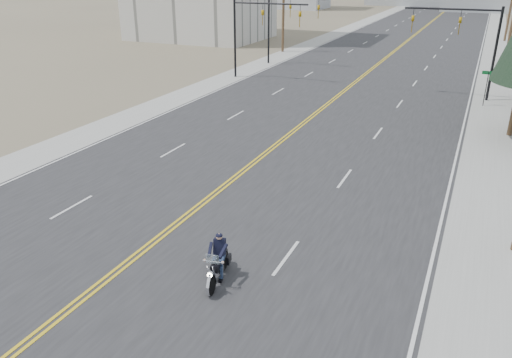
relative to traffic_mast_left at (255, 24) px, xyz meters
name	(u,v)px	position (x,y,z in m)	size (l,w,h in m)	color
ground_plane	(101,284)	(8.98, -32.00, -4.94)	(400.00, 400.00, 0.00)	#776D56
road	(413,36)	(8.98, 38.00, -4.93)	(20.00, 200.00, 0.01)	#303033
sidewalk_left	(339,33)	(-2.52, 38.00, -4.93)	(3.00, 200.00, 0.01)	#A5A5A0
sidewalk_right	(497,41)	(20.48, 38.00, -4.93)	(3.00, 200.00, 0.01)	#A5A5A0
traffic_mast_left	(255,24)	(0.00, 0.00, 0.00)	(7.10, 0.26, 7.00)	black
traffic_mast_right	(469,34)	(17.95, 0.00, 0.00)	(7.10, 0.26, 7.00)	black
traffic_mast_far	(284,17)	(-0.33, 8.00, -0.06)	(6.10, 0.26, 7.00)	black
street_sign	(487,82)	(19.78, -2.00, -3.13)	(0.90, 0.06, 2.62)	black
utility_pole_left	(283,5)	(-3.52, 16.00, 0.54)	(2.20, 0.30, 10.50)	brown
motorcyclist	(217,260)	(12.40, -30.23, -4.12)	(0.90, 2.10, 1.64)	black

